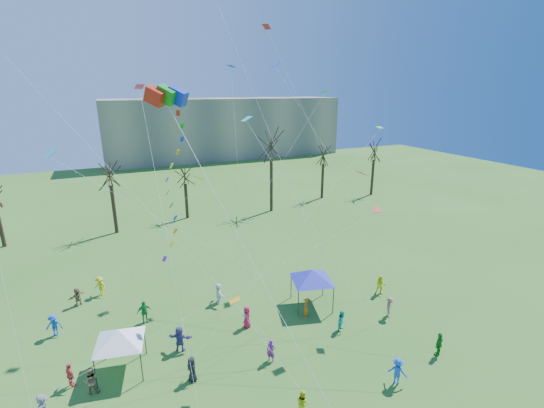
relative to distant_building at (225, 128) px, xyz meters
name	(u,v)px	position (x,y,z in m)	size (l,w,h in m)	color
distant_building	(225,128)	(0.00, 0.00, 0.00)	(60.00, 14.00, 15.00)	gray
bare_tree_row	(218,167)	(-16.06, -46.80, -0.37)	(67.59, 8.74, 12.30)	black
big_box_kite	(179,189)	(-26.92, -76.67, 4.93)	(3.83, 5.89, 18.14)	red
canopy_tent_white	(119,336)	(-30.82, -73.87, -4.91)	(4.00, 4.00, 3.06)	#3F3F44
canopy_tent_blue	(312,275)	(-15.87, -72.22, -4.70)	(4.25, 4.25, 3.31)	#3F3F44
festival_crowd	(211,333)	(-24.89, -73.60, -6.64)	(26.89, 20.22, 1.85)	red
small_kites_aloft	(245,135)	(-20.54, -69.59, 6.69)	(31.64, 18.98, 33.14)	#F9410D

